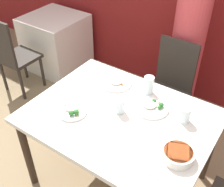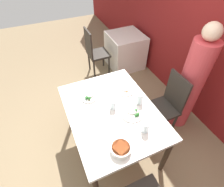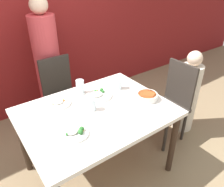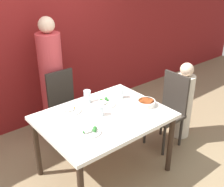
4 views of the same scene
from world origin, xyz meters
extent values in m
plane|color=#847051|center=(0.00, 0.00, 0.00)|extent=(10.00, 10.00, 0.00)
cube|color=silver|center=(0.00, 0.00, 0.75)|extent=(1.32, 1.00, 0.04)
cylinder|color=#332319|center=(-0.60, -0.44, 0.36)|extent=(0.06, 0.06, 0.73)
cylinder|color=#332319|center=(-0.60, 0.44, 0.36)|extent=(0.06, 0.06, 0.73)
cylinder|color=#332319|center=(0.60, 0.44, 0.36)|extent=(0.06, 0.06, 0.73)
cube|color=#2D2823|center=(0.02, 0.77, 0.44)|extent=(0.40, 0.40, 0.04)
cube|color=#2D2823|center=(0.02, 0.96, 0.71)|extent=(0.38, 0.03, 0.51)
cylinder|color=#2D2823|center=(-0.14, 0.61, 0.21)|extent=(0.04, 0.04, 0.42)
cylinder|color=#2D2823|center=(0.19, 0.61, 0.21)|extent=(0.04, 0.04, 0.42)
cylinder|color=#2D2823|center=(-0.14, 0.94, 0.21)|extent=(0.04, 0.04, 0.42)
cylinder|color=#2D2823|center=(0.19, 0.94, 0.21)|extent=(0.04, 0.04, 0.42)
cylinder|color=#2D2823|center=(0.76, 0.11, 0.21)|extent=(0.04, 0.04, 0.42)
cylinder|color=#C63D42|center=(0.02, 1.17, 0.71)|extent=(0.32, 0.32, 1.41)
sphere|color=beige|center=(0.02, 1.17, 1.52)|extent=(0.21, 0.21, 0.21)
cylinder|color=silver|center=(0.50, -0.13, 0.80)|extent=(0.20, 0.20, 0.06)
cylinder|color=#BC5123|center=(0.50, -0.13, 0.82)|extent=(0.18, 0.18, 0.01)
cylinder|color=white|center=(-0.31, -0.17, 0.78)|extent=(0.22, 0.22, 0.02)
ellipsoid|color=white|center=(-0.32, -0.16, 0.80)|extent=(0.10, 0.10, 0.03)
sphere|color=#2D702D|center=(-0.25, -0.19, 0.80)|extent=(0.04, 0.04, 0.04)
sphere|color=#2D702D|center=(-0.37, -0.17, 0.80)|extent=(0.02, 0.02, 0.02)
cone|color=orange|center=(-0.25, -0.20, 0.80)|extent=(0.02, 0.02, 0.03)
sphere|color=#2D702D|center=(-0.28, -0.22, 0.80)|extent=(0.04, 0.04, 0.04)
cylinder|color=white|center=(0.15, 0.19, 0.78)|extent=(0.26, 0.26, 0.02)
ellipsoid|color=white|center=(0.13, 0.20, 0.80)|extent=(0.11, 0.11, 0.03)
sphere|color=#2D702D|center=(0.21, 0.20, 0.80)|extent=(0.03, 0.03, 0.03)
cone|color=orange|center=(0.18, 0.26, 0.80)|extent=(0.02, 0.02, 0.03)
sphere|color=#2D702D|center=(0.21, 0.23, 0.80)|extent=(0.04, 0.04, 0.04)
sphere|color=#2D702D|center=(0.15, 0.24, 0.80)|extent=(0.03, 0.03, 0.03)
cylinder|color=white|center=(-0.25, 0.31, 0.78)|extent=(0.27, 0.27, 0.02)
ellipsoid|color=white|center=(-0.24, 0.30, 0.80)|extent=(0.10, 0.10, 0.02)
cone|color=orange|center=(-0.18, 0.29, 0.80)|extent=(0.02, 0.02, 0.03)
cone|color=orange|center=(-0.28, 0.30, 0.80)|extent=(0.02, 0.02, 0.03)
cylinder|color=silver|center=(-0.02, 0.03, 0.82)|extent=(0.07, 0.07, 0.11)
cylinder|color=silver|center=(0.40, 0.21, 0.82)|extent=(0.08, 0.08, 0.12)
cylinder|color=silver|center=(0.04, 0.35, 0.84)|extent=(0.08, 0.08, 0.15)
cube|color=silver|center=(0.41, -0.33, 0.77)|extent=(0.18, 0.03, 0.01)
cube|color=silver|center=(-1.73, 1.09, 0.37)|extent=(0.70, 0.70, 0.73)
cube|color=#2D2823|center=(-1.73, 0.47, 0.44)|extent=(0.40, 0.40, 0.04)
cube|color=#2D2823|center=(-1.73, 0.29, 0.71)|extent=(0.38, 0.03, 0.51)
cylinder|color=#2D2823|center=(-1.57, 0.64, 0.21)|extent=(0.04, 0.04, 0.42)
cylinder|color=#2D2823|center=(-1.90, 0.64, 0.21)|extent=(0.04, 0.04, 0.42)
cylinder|color=#2D2823|center=(-1.57, 0.31, 0.21)|extent=(0.04, 0.04, 0.42)
cylinder|color=#2D2823|center=(-1.90, 0.31, 0.21)|extent=(0.04, 0.04, 0.42)
camera|label=1|loc=(0.81, -1.27, 2.14)|focal=45.00mm
camera|label=2|loc=(1.23, -0.54, 2.34)|focal=28.00mm
camera|label=3|loc=(-0.83, -1.39, 1.90)|focal=35.00mm
camera|label=4|loc=(-1.55, -2.04, 2.27)|focal=45.00mm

